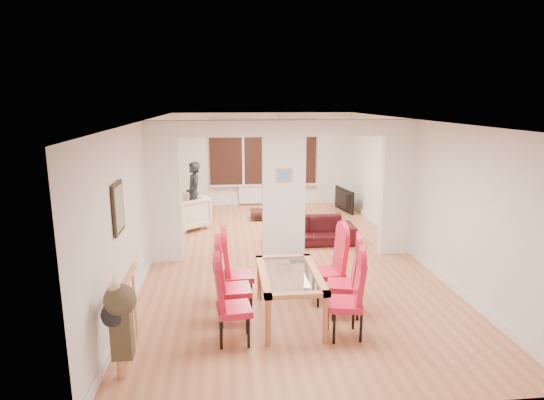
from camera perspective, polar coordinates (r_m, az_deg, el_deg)
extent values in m
cube|color=#C1764D|center=(8.85, 1.43, -7.05)|extent=(5.00, 9.00, 0.01)
cube|color=white|center=(8.50, 1.48, 1.23)|extent=(5.00, 0.18, 2.60)
cube|color=black|center=(12.84, -1.09, 5.99)|extent=(3.00, 0.08, 1.80)
cube|color=white|center=(12.99, -1.05, 0.70)|extent=(1.40, 0.08, 0.50)
sphere|color=orange|center=(11.68, 0.86, 8.54)|extent=(0.36, 0.36, 0.36)
cube|color=gray|center=(6.18, -18.75, -0.93)|extent=(0.04, 0.52, 0.67)
cube|color=#4C8CD8|center=(8.35, 1.58, 3.12)|extent=(0.30, 0.03, 0.25)
imported|color=black|center=(9.59, 4.78, -3.82)|extent=(1.89, 0.78, 0.55)
imported|color=#F5E2CF|center=(10.75, -10.68, -1.55)|extent=(1.18, 1.18, 0.78)
imported|color=black|center=(10.84, -9.75, 0.69)|extent=(0.64, 0.51, 1.55)
imported|color=black|center=(12.39, 8.59, 0.00)|extent=(1.07, 0.34, 0.61)
cylinder|color=#143F19|center=(11.43, -0.58, -0.52)|extent=(0.08, 0.08, 0.30)
imported|color=#361912|center=(11.56, 0.64, -1.00)|extent=(0.23, 0.23, 0.06)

